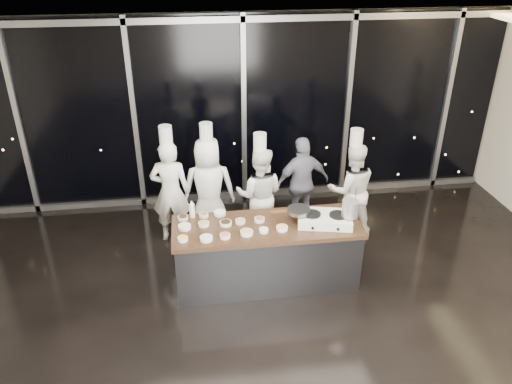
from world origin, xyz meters
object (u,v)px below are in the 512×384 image
Objects in this scene: demo_counter at (266,253)px; stock_pot at (350,208)px; chef_left at (209,188)px; chef_right at (351,190)px; frying_pan at (298,210)px; stove at (325,219)px; chef_far_left at (171,191)px; guest at (302,183)px; chef_center at (260,194)px.

stock_pot is (1.06, -0.15, 0.70)m from demo_counter.
chef_right is at bearing 175.35° from chef_left.
stock_pot is at bearing -3.26° from frying_pan.
stove is 0.41× the size of chef_left.
guest is at bearing -167.57° from chef_far_left.
guest is (1.47, 0.08, -0.06)m from chef_left.
guest is at bearing -174.80° from chef_left.
chef_right reaches higher than stock_pot.
demo_counter is at bearing 100.66° from chef_center.
demo_counter is at bearing -162.46° from frying_pan.
stove is 0.36m from stock_pot.
chef_far_left is 0.58m from chef_left.
demo_counter is 1.52m from chef_left.
chef_far_left is 1.34m from chef_center.
chef_center is at bearing -177.81° from chef_far_left.
guest reaches higher than demo_counter.
chef_far_left is at bearing 134.90° from demo_counter.
frying_pan is 1.50m from chef_right.
chef_left reaches higher than stove.
stove is 0.41× the size of chef_far_left.
chef_far_left is at bearing -0.42° from chef_right.
stove is 0.44× the size of chef_right.
stove is 2.41m from chef_far_left.
chef_center is at bearing 120.80° from frying_pan.
chef_center reaches higher than frying_pan.
chef_far_left reaches higher than chef_right.
stove is 0.44× the size of chef_center.
stove is at bearing 76.94° from guest.
demo_counter is 1.32× the size of chef_left.
chef_center is 0.99× the size of chef_right.
demo_counter is 1.62m from guest.
stock_pot reaches higher than stove.
frying_pan is 0.36× the size of guest.
chef_right is at bearing 70.39° from stock_pot.
chef_center is (-0.35, 1.07, -0.30)m from frying_pan.
chef_center is (1.33, -0.16, -0.07)m from chef_far_left.
chef_far_left is (-2.32, 1.41, -0.31)m from stock_pot.
frying_pan is 0.32× the size of chef_right.
chef_right is (1.48, 1.05, 0.32)m from demo_counter.
chef_left is 1.07× the size of chef_center.
chef_left is (-1.10, 1.27, -0.23)m from frying_pan.
guest is (2.05, 0.12, -0.07)m from chef_far_left.
frying_pan is 0.30× the size of chef_far_left.
guest is at bearing -21.64° from chef_right.
chef_far_left reaches higher than chef_left.
chef_center is (-0.99, 1.25, -0.38)m from stock_pot.
chef_far_left is at bearing 7.32° from chef_center.
chef_center is (0.75, -0.20, -0.06)m from chef_left.
chef_right is at bearing -175.42° from chef_far_left.
frying_pan reaches higher than stove.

